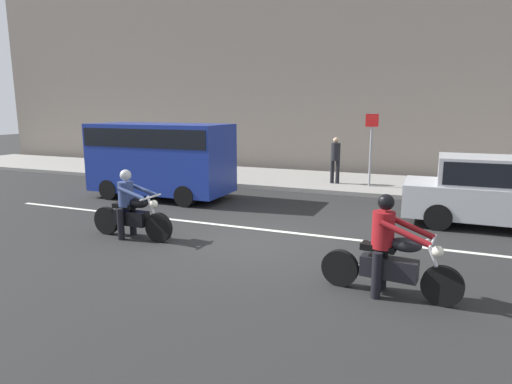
{
  "coord_description": "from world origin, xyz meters",
  "views": [
    {
      "loc": [
        3.45,
        -8.54,
        2.88
      ],
      "look_at": [
        0.01,
        -0.15,
        1.13
      ],
      "focal_mm": 30.71,
      "sensor_mm": 36.0,
      "label": 1
    }
  ],
  "objects_px": {
    "motorcycle_with_rider_denim_blue": "(131,210)",
    "pedestrian_bystander": "(335,157)",
    "street_sign_post": "(371,142)",
    "parked_van_cobalt_blue": "(161,156)",
    "motorcycle_with_rider_crimson": "(389,255)",
    "parked_sedan_silver": "(497,192)"
  },
  "relations": [
    {
      "from": "parked_sedan_silver",
      "to": "parked_van_cobalt_blue",
      "type": "height_order",
      "value": "parked_van_cobalt_blue"
    },
    {
      "from": "motorcycle_with_rider_crimson",
      "to": "pedestrian_bystander",
      "type": "bearing_deg",
      "value": 107.17
    },
    {
      "from": "motorcycle_with_rider_crimson",
      "to": "parked_van_cobalt_blue",
      "type": "bearing_deg",
      "value": 146.48
    },
    {
      "from": "motorcycle_with_rider_denim_blue",
      "to": "street_sign_post",
      "type": "distance_m",
      "value": 9.01
    },
    {
      "from": "motorcycle_with_rider_denim_blue",
      "to": "parked_sedan_silver",
      "type": "relative_size",
      "value": 0.48
    },
    {
      "from": "motorcycle_with_rider_denim_blue",
      "to": "pedestrian_bystander",
      "type": "relative_size",
      "value": 1.25
    },
    {
      "from": "motorcycle_with_rider_denim_blue",
      "to": "street_sign_post",
      "type": "xyz_separation_m",
      "value": [
        4.09,
        7.96,
        1.06
      ]
    },
    {
      "from": "parked_sedan_silver",
      "to": "motorcycle_with_rider_crimson",
      "type": "bearing_deg",
      "value": -111.45
    },
    {
      "from": "parked_sedan_silver",
      "to": "pedestrian_bystander",
      "type": "relative_size",
      "value": 2.61
    },
    {
      "from": "parked_van_cobalt_blue",
      "to": "pedestrian_bystander",
      "type": "distance_m",
      "value": 6.27
    },
    {
      "from": "motorcycle_with_rider_denim_blue",
      "to": "street_sign_post",
      "type": "relative_size",
      "value": 0.82
    },
    {
      "from": "motorcycle_with_rider_denim_blue",
      "to": "motorcycle_with_rider_crimson",
      "type": "relative_size",
      "value": 0.97
    },
    {
      "from": "street_sign_post",
      "to": "motorcycle_with_rider_denim_blue",
      "type": "bearing_deg",
      "value": -117.18
    },
    {
      "from": "motorcycle_with_rider_crimson",
      "to": "parked_sedan_silver",
      "type": "distance_m",
      "value": 5.47
    },
    {
      "from": "street_sign_post",
      "to": "parked_van_cobalt_blue",
      "type": "bearing_deg",
      "value": -146.87
    },
    {
      "from": "parked_van_cobalt_blue",
      "to": "motorcycle_with_rider_denim_blue",
      "type": "bearing_deg",
      "value": -64.32
    },
    {
      "from": "parked_sedan_silver",
      "to": "parked_van_cobalt_blue",
      "type": "xyz_separation_m",
      "value": [
        -9.57,
        -0.07,
        0.49
      ]
    },
    {
      "from": "street_sign_post",
      "to": "motorcycle_with_rider_crimson",
      "type": "bearing_deg",
      "value": -80.19
    },
    {
      "from": "parked_sedan_silver",
      "to": "parked_van_cobalt_blue",
      "type": "distance_m",
      "value": 9.58
    },
    {
      "from": "parked_sedan_silver",
      "to": "street_sign_post",
      "type": "xyz_separation_m",
      "value": [
        -3.54,
        3.87,
        0.81
      ]
    },
    {
      "from": "pedestrian_bystander",
      "to": "parked_sedan_silver",
      "type": "bearing_deg",
      "value": -39.84
    },
    {
      "from": "motorcycle_with_rider_denim_blue",
      "to": "motorcycle_with_rider_crimson",
      "type": "height_order",
      "value": "motorcycle_with_rider_crimson"
    }
  ]
}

